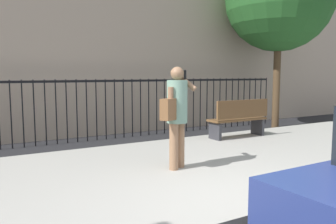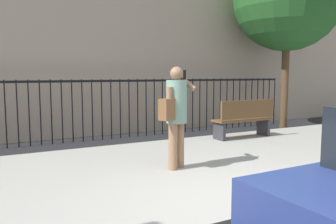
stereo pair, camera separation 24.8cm
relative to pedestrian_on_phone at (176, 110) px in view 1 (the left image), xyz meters
name	(u,v)px [view 1 (the left image)]	position (x,y,z in m)	size (l,w,h in m)	color
ground_plane	(270,221)	(0.05, -2.05, -1.14)	(60.00, 60.00, 0.00)	black
sidewalk	(174,170)	(0.05, 0.15, -1.06)	(28.00, 4.40, 0.15)	#9E9B93
iron_fence	(101,101)	(0.05, 3.85, -0.12)	(12.03, 0.04, 1.60)	black
pedestrian_on_phone	(176,110)	(0.00, 0.00, 0.00)	(0.72, 0.58, 1.70)	#936B4C
street_bench	(240,118)	(2.86, 1.65, -0.49)	(1.60, 0.45, 0.95)	brown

